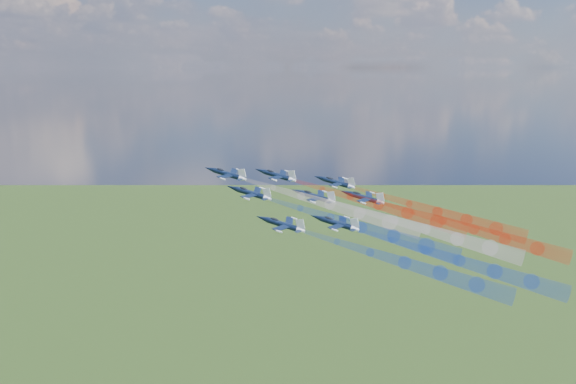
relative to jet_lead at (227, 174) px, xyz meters
name	(u,v)px	position (x,y,z in m)	size (l,w,h in m)	color
jet_lead	(227,174)	(0.00, 0.00, 0.00)	(9.62, 12.02, 3.21)	black
trail_lead	(330,205)	(21.13, -17.06, -5.99)	(4.01, 45.01, 4.01)	white
jet_inner_left	(251,193)	(2.71, -12.31, -2.91)	(9.62, 12.02, 3.21)	black
trail_inner_left	(361,227)	(23.85, -29.38, -8.91)	(4.01, 45.01, 4.01)	blue
jet_inner_right	(277,175)	(13.87, 1.59, -1.33)	(9.62, 12.02, 3.21)	black
trail_inner_right	(378,205)	(35.01, -15.47, -7.32)	(4.01, 45.01, 4.01)	red
jet_outer_left	(282,224)	(5.75, -27.05, -7.46)	(9.62, 12.02, 3.21)	black
trail_outer_left	(405,263)	(26.88, -44.11, -13.45)	(4.01, 45.01, 4.01)	blue
jet_center_third	(315,197)	(18.94, -12.89, -4.65)	(9.62, 12.02, 3.21)	black
trail_center_third	(425,229)	(40.07, -29.95, -10.64)	(4.01, 45.01, 4.01)	white
jet_outer_right	(336,182)	(30.13, 0.12, -3.89)	(9.62, 12.02, 3.21)	black
trail_outer_right	(438,212)	(51.26, -16.95, -9.88)	(4.01, 45.01, 4.01)	red
jet_rear_left	(337,223)	(18.24, -28.15, -7.91)	(9.62, 12.02, 3.21)	black
trail_rear_left	(459,261)	(39.37, -45.22, -13.90)	(4.01, 45.01, 4.01)	blue
jet_rear_right	(364,198)	(32.27, -12.77, -5.78)	(9.62, 12.02, 3.21)	black
trail_rear_right	(474,229)	(53.40, -29.83, -11.78)	(4.01, 45.01, 4.01)	red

